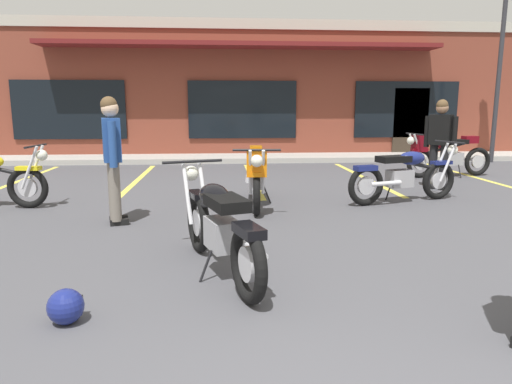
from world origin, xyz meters
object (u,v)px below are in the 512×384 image
object	(u,v)px
motorcycle_foreground_classic	(219,225)
motorcycle_blue_standard	(405,174)
motorcycle_silver_naked	(256,173)
helmet_on_pavement	(66,306)
motorcycle_red_sportbike	(445,153)
person_by_back_row	(440,139)
person_in_shorts_foreground	(112,153)
parking_lot_lamp_post	(505,31)

from	to	relation	value
motorcycle_foreground_classic	motorcycle_blue_standard	world-z (taller)	same
motorcycle_silver_naked	motorcycle_foreground_classic	bearing A→B (deg)	-101.38
motorcycle_foreground_classic	motorcycle_blue_standard	distance (m)	4.29
helmet_on_pavement	motorcycle_red_sportbike	bearing A→B (deg)	47.39
motorcycle_red_sportbike	motorcycle_blue_standard	size ratio (longest dim) A/B	1.02
motorcycle_blue_standard	helmet_on_pavement	distance (m)	5.77
motorcycle_red_sportbike	motorcycle_silver_naked	world-z (taller)	same
person_by_back_row	helmet_on_pavement	bearing A→B (deg)	-135.49
person_in_shorts_foreground	person_by_back_row	world-z (taller)	same
motorcycle_foreground_classic	motorcycle_silver_naked	distance (m)	2.95
motorcycle_foreground_classic	motorcycle_red_sportbike	distance (m)	7.56
person_by_back_row	helmet_on_pavement	distance (m)	7.38
motorcycle_silver_naked	parking_lot_lamp_post	bearing A→B (deg)	36.59
motorcycle_red_sportbike	motorcycle_foreground_classic	bearing A→B (deg)	-131.43
motorcycle_silver_naked	helmet_on_pavement	distance (m)	4.23
person_by_back_row	helmet_on_pavement	xyz separation A→B (m)	(-5.23, -5.14, -0.82)
motorcycle_blue_standard	helmet_on_pavement	xyz separation A→B (m)	(-4.13, -4.01, -0.33)
motorcycle_foreground_classic	parking_lot_lamp_post	size ratio (longest dim) A/B	0.37
helmet_on_pavement	motorcycle_silver_naked	bearing A→B (deg)	66.42
person_in_shorts_foreground	parking_lot_lamp_post	world-z (taller)	parking_lot_lamp_post
person_in_shorts_foreground	motorcycle_foreground_classic	bearing A→B (deg)	-55.08
person_in_shorts_foreground	person_by_back_row	size ratio (longest dim) A/B	1.00
motorcycle_red_sportbike	parking_lot_lamp_post	xyz separation A→B (m)	(2.65, 2.48, 2.99)
motorcycle_blue_standard	helmet_on_pavement	size ratio (longest dim) A/B	7.90
motorcycle_silver_naked	helmet_on_pavement	bearing A→B (deg)	-113.58
motorcycle_blue_standard	parking_lot_lamp_post	xyz separation A→B (m)	(4.63, 5.10, 3.05)
motorcycle_blue_standard	person_by_back_row	xyz separation A→B (m)	(1.10, 1.13, 0.49)
motorcycle_red_sportbike	motorcycle_blue_standard	world-z (taller)	same
motorcycle_blue_standard	motorcycle_red_sportbike	bearing A→B (deg)	52.99
motorcycle_blue_standard	person_in_shorts_foreground	bearing A→B (deg)	-166.34
motorcycle_foreground_classic	parking_lot_lamp_post	xyz separation A→B (m)	(7.66, 8.14, 3.05)
person_in_shorts_foreground	parking_lot_lamp_post	distance (m)	11.23
person_in_shorts_foreground	helmet_on_pavement	xyz separation A→B (m)	(0.27, -2.94, -0.82)
motorcycle_silver_naked	parking_lot_lamp_post	world-z (taller)	parking_lot_lamp_post
motorcycle_foreground_classic	helmet_on_pavement	bearing A→B (deg)	-138.70
person_in_shorts_foreground	person_by_back_row	bearing A→B (deg)	21.78
motorcycle_blue_standard	person_by_back_row	size ratio (longest dim) A/B	1.23
motorcycle_red_sportbike	person_in_shorts_foreground	size ratio (longest dim) A/B	1.26
person_by_back_row	motorcycle_blue_standard	bearing A→B (deg)	-134.31
parking_lot_lamp_post	motorcycle_blue_standard	bearing A→B (deg)	-132.24
motorcycle_silver_naked	person_in_shorts_foreground	world-z (taller)	person_in_shorts_foreground
motorcycle_foreground_classic	person_by_back_row	bearing A→B (deg)	45.32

